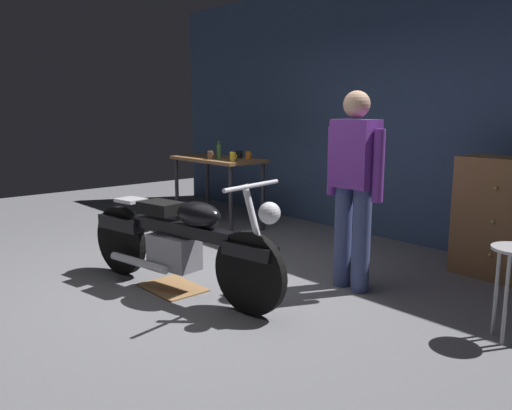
# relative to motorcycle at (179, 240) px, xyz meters

# --- Properties ---
(ground_plane) EXTENTS (12.00, 12.00, 0.00)m
(ground_plane) POSITION_rel_motorcycle_xyz_m (0.05, 0.13, -0.45)
(ground_plane) COLOR slate
(back_wall) EXTENTS (8.00, 0.12, 3.10)m
(back_wall) POSITION_rel_motorcycle_xyz_m (0.05, 2.93, 1.10)
(back_wall) COLOR #384C70
(back_wall) RESTS_ON ground_plane
(workbench) EXTENTS (1.30, 0.64, 0.90)m
(workbench) POSITION_rel_motorcycle_xyz_m (-1.79, 1.78, 0.34)
(workbench) COLOR brown
(workbench) RESTS_ON ground_plane
(motorcycle) EXTENTS (2.17, 0.73, 1.00)m
(motorcycle) POSITION_rel_motorcycle_xyz_m (0.00, 0.00, 0.00)
(motorcycle) COLOR black
(motorcycle) RESTS_ON ground_plane
(person_standing) EXTENTS (0.57, 0.23, 1.67)m
(person_standing) POSITION_rel_motorcycle_xyz_m (0.89, 1.16, 0.48)
(person_standing) COLOR #434E81
(person_standing) RESTS_ON ground_plane
(wooden_dresser) EXTENTS (0.80, 0.47, 1.10)m
(wooden_dresser) POSITION_rel_motorcycle_xyz_m (1.61, 2.43, 0.10)
(wooden_dresser) COLOR brown
(wooden_dresser) RESTS_ON ground_plane
(drip_tray) EXTENTS (0.56, 0.40, 0.01)m
(drip_tray) POSITION_rel_motorcycle_xyz_m (-0.12, 0.00, -0.44)
(drip_tray) COLOR olive
(drip_tray) RESTS_ON ground_plane
(mug_yellow_tall) EXTENTS (0.11, 0.08, 0.11)m
(mug_yellow_tall) POSITION_rel_motorcycle_xyz_m (-1.30, 1.63, 0.51)
(mug_yellow_tall) COLOR yellow
(mug_yellow_tall) RESTS_ON workbench
(mug_orange_travel) EXTENTS (0.11, 0.07, 0.10)m
(mug_orange_travel) POSITION_rel_motorcycle_xyz_m (-1.41, 1.98, 0.50)
(mug_orange_travel) COLOR orange
(mug_orange_travel) RESTS_ON workbench
(mug_black_matte) EXTENTS (0.12, 0.09, 0.09)m
(mug_black_matte) POSITION_rel_motorcycle_xyz_m (-1.58, 1.95, 0.50)
(mug_black_matte) COLOR black
(mug_black_matte) RESTS_ON workbench
(mug_brown_stoneware) EXTENTS (0.11, 0.07, 0.10)m
(mug_brown_stoneware) POSITION_rel_motorcycle_xyz_m (-1.70, 1.59, 0.50)
(mug_brown_stoneware) COLOR brown
(mug_brown_stoneware) RESTS_ON workbench
(bottle) EXTENTS (0.06, 0.06, 0.24)m
(bottle) POSITION_rel_motorcycle_xyz_m (-1.70, 1.73, 0.55)
(bottle) COLOR #4C8C4C
(bottle) RESTS_ON workbench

